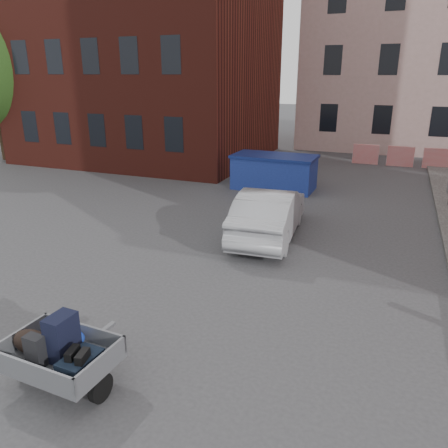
% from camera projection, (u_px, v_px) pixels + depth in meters
% --- Properties ---
extents(ground, '(120.00, 120.00, 0.00)m').
position_uv_depth(ground, '(205.00, 268.00, 10.63)').
color(ground, '#38383A').
rests_on(ground, ground).
extents(building_brick, '(12.00, 10.00, 14.00)m').
position_uv_depth(building_brick, '(147.00, 23.00, 22.90)').
color(building_brick, '#591E16').
rests_on(building_brick, ground).
extents(far_building, '(6.00, 6.00, 8.00)m').
position_uv_depth(far_building, '(91.00, 80.00, 35.63)').
color(far_building, maroon).
rests_on(far_building, ground).
extents(barriers, '(4.70, 0.18, 1.00)m').
position_uv_depth(barriers, '(400.00, 156.00, 22.17)').
color(barriers, red).
rests_on(barriers, ground).
extents(trailer, '(1.65, 1.84, 1.20)m').
position_uv_depth(trailer, '(59.00, 352.00, 6.42)').
color(trailer, black).
rests_on(trailer, ground).
extents(dumpster, '(3.36, 1.79, 1.39)m').
position_uv_depth(dumpster, '(274.00, 172.00, 17.71)').
color(dumpster, '#1F3496').
rests_on(dumpster, ground).
extents(silver_car, '(1.88, 4.45, 1.43)m').
position_uv_depth(silver_car, '(269.00, 213.00, 12.47)').
color(silver_car, '#9D9FA4').
rests_on(silver_car, ground).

